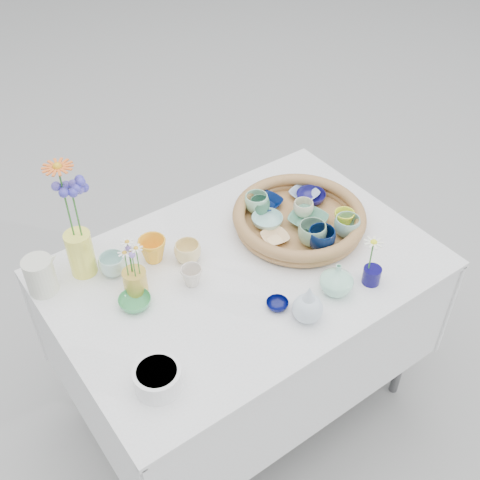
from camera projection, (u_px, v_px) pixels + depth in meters
ground at (243, 397)px, 2.52m from camera, size 80.00×80.00×0.00m
display_table at (243, 397)px, 2.52m from camera, size 1.26×0.86×0.77m
wicker_tray at (299, 219)px, 2.13m from camera, size 0.47×0.47×0.08m
tray_ceramic_0 at (266, 203)px, 2.21m from camera, size 0.14×0.14×0.03m
tray_ceramic_1 at (311, 197)px, 2.23m from camera, size 0.14×0.14×0.03m
tray_ceramic_2 at (344, 220)px, 2.11m from camera, size 0.08×0.08×0.07m
tray_ceramic_3 at (308, 220)px, 2.14m from camera, size 0.17×0.17×0.03m
tray_ceramic_4 at (312, 234)px, 2.04m from camera, size 0.13×0.13×0.08m
tray_ceramic_5 at (267, 221)px, 2.13m from camera, size 0.13×0.13×0.03m
tray_ceramic_6 at (256, 203)px, 2.18m from camera, size 0.09×0.09×0.07m
tray_ceramic_7 at (303, 209)px, 2.16m from camera, size 0.08×0.08×0.06m
tray_ceramic_8 at (304, 194)px, 2.25m from camera, size 0.11×0.11×0.03m
tray_ceramic_9 at (321, 239)px, 2.03m from camera, size 0.12×0.12×0.08m
tray_ceramic_10 at (275, 238)px, 2.07m from camera, size 0.10×0.10×0.02m
tray_ceramic_11 at (347, 226)px, 2.08m from camera, size 0.12×0.12×0.07m
tray_ceramic_12 at (260, 206)px, 2.17m from camera, size 0.08×0.08×0.06m
loose_ceramic_0 at (153, 250)px, 2.01m from camera, size 0.10×0.10×0.09m
loose_ceramic_1 at (188, 252)px, 2.01m from camera, size 0.10×0.10×0.07m
loose_ceramic_2 at (135, 302)px, 1.87m from camera, size 0.11×0.11×0.03m
loose_ceramic_3 at (192, 276)px, 1.93m from camera, size 0.08×0.08×0.07m
loose_ceramic_4 at (277, 304)px, 1.87m from camera, size 0.08×0.08×0.02m
loose_ceramic_5 at (113, 265)px, 1.96m from camera, size 0.12×0.12×0.07m
loose_ceramic_6 at (306, 312)px, 1.84m from camera, size 0.10×0.10×0.02m
fluted_bowl at (158, 378)px, 1.63m from camera, size 0.18×0.18×0.07m
bud_vase_paleblue at (308, 303)px, 1.79m from camera, size 0.12×0.12×0.14m
bud_vase_seafoam at (337, 279)px, 1.89m from camera, size 0.13×0.13×0.11m
bud_vase_cobalt at (372, 275)px, 1.94m from camera, size 0.08×0.08×0.06m
single_daisy at (371, 256)px, 1.88m from camera, size 0.08×0.08×0.13m
tall_vase_yellow at (81, 253)px, 1.94m from camera, size 0.09×0.09×0.16m
gerbera at (66, 202)px, 1.80m from camera, size 0.12×0.12×0.28m
hydrangea at (76, 213)px, 1.82m from camera, size 0.08×0.08×0.26m
white_pitcher at (40, 276)px, 1.89m from camera, size 0.15×0.12×0.13m
daisy_cup at (135, 281)px, 1.90m from camera, size 0.10×0.10×0.08m
daisy_posy at (131, 258)px, 1.83m from camera, size 0.09×0.09×0.13m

